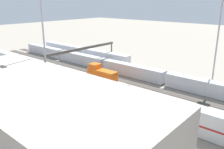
% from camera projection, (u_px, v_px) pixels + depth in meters
% --- Properties ---
extents(ground_plane, '(400.00, 400.00, 0.00)m').
position_uv_depth(ground_plane, '(120.00, 83.00, 71.44)').
color(ground_plane, gray).
extents(track_bed_0, '(140.00, 2.80, 0.12)m').
position_uv_depth(track_bed_0, '(143.00, 74.00, 80.43)').
color(track_bed_0, '#4C443D').
rests_on(track_bed_0, ground_plane).
extents(track_bed_1, '(140.00, 2.80, 0.12)m').
position_uv_depth(track_bed_1, '(134.00, 77.00, 76.83)').
color(track_bed_1, '#3D3833').
rests_on(track_bed_1, ground_plane).
extents(track_bed_2, '(140.00, 2.80, 0.12)m').
position_uv_depth(track_bed_2, '(125.00, 81.00, 73.22)').
color(track_bed_2, '#3D3833').
rests_on(track_bed_2, ground_plane).
extents(track_bed_3, '(140.00, 2.80, 0.12)m').
position_uv_depth(track_bed_3, '(114.00, 85.00, 69.62)').
color(track_bed_3, '#3D3833').
rests_on(track_bed_3, ground_plane).
extents(track_bed_4, '(140.00, 2.80, 0.12)m').
position_uv_depth(track_bed_4, '(103.00, 90.00, 66.02)').
color(track_bed_4, '#4C443D').
rests_on(track_bed_4, ground_plane).
extents(track_bed_5, '(140.00, 2.80, 0.12)m').
position_uv_depth(track_bed_5, '(89.00, 95.00, 62.41)').
color(track_bed_5, '#3D3833').
rests_on(track_bed_5, ground_plane).
extents(train_on_track_1, '(114.80, 3.00, 4.40)m').
position_uv_depth(train_on_track_1, '(129.00, 70.00, 77.65)').
color(train_on_track_1, maroon).
rests_on(train_on_track_1, ground_plane).
extents(train_on_track_0, '(47.20, 3.06, 5.00)m').
position_uv_depth(train_on_track_0, '(83.00, 54.00, 98.37)').
color(train_on_track_0, silver).
rests_on(train_on_track_0, ground_plane).
extents(train_on_track_3, '(10.00, 3.00, 5.00)m').
position_uv_depth(train_on_track_3, '(102.00, 75.00, 72.18)').
color(train_on_track_3, '#D85914').
rests_on(train_on_track_3, ground_plane).
extents(train_on_track_5, '(119.80, 3.06, 5.00)m').
position_uv_depth(train_on_track_5, '(90.00, 86.00, 61.58)').
color(train_on_track_5, '#B7BABF').
rests_on(train_on_track_5, ground_plane).
extents(light_mast_0, '(2.80, 0.70, 25.18)m').
position_uv_depth(light_mast_0, '(219.00, 29.00, 65.12)').
color(light_mast_0, '#9EA0A5').
rests_on(light_mast_0, ground_plane).
extents(light_mast_1, '(2.80, 0.70, 31.38)m').
position_uv_depth(light_mast_1, '(42.00, 16.00, 63.12)').
color(light_mast_1, '#9EA0A5').
rests_on(light_mast_1, ground_plane).
extents(signal_gantry, '(0.70, 30.00, 8.80)m').
position_uv_depth(signal_gantry, '(83.00, 51.00, 79.18)').
color(signal_gantry, '#4C4742').
rests_on(signal_gantry, ground_plane).
extents(maintenance_shed, '(53.95, 21.67, 9.14)m').
position_uv_depth(maintenance_shed, '(33.00, 107.00, 44.54)').
color(maintenance_shed, '#9E9389').
rests_on(maintenance_shed, ground_plane).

